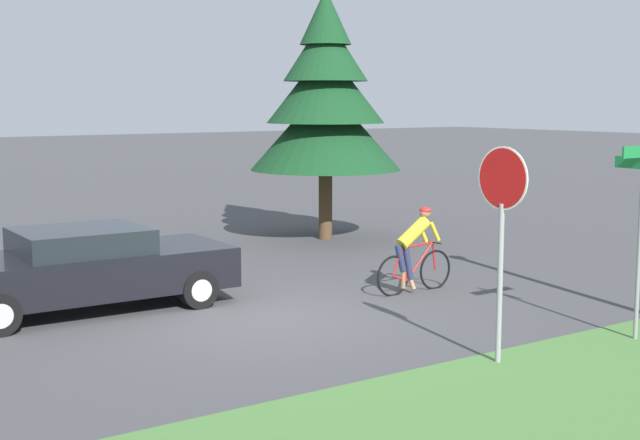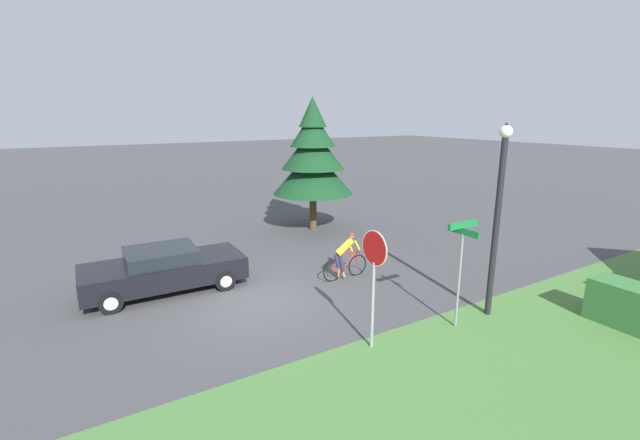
{
  "view_description": "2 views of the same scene",
  "coord_description": "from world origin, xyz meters",
  "px_view_note": "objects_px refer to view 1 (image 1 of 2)",
  "views": [
    {
      "loc": [
        11.35,
        -6.68,
        3.28
      ],
      "look_at": [
        -0.87,
        1.75,
        1.27
      ],
      "focal_mm": 50.0,
      "sensor_mm": 36.0,
      "label": 1
    },
    {
      "loc": [
        10.48,
        -4.1,
        5.08
      ],
      "look_at": [
        -1.6,
        3.15,
        1.58
      ],
      "focal_mm": 24.0,
      "sensor_mm": 36.0,
      "label": 2
    }
  ],
  "objects_px": {
    "stop_sign": "(502,209)",
    "conifer_tall_near": "(326,101)",
    "cyclist": "(414,251)",
    "sedan_left_lane": "(85,269)"
  },
  "relations": [
    {
      "from": "sedan_left_lane",
      "to": "conifer_tall_near",
      "type": "distance_m",
      "value": 8.58
    },
    {
      "from": "stop_sign",
      "to": "conifer_tall_near",
      "type": "relative_size",
      "value": 0.47
    },
    {
      "from": "cyclist",
      "to": "stop_sign",
      "type": "distance_m",
      "value": 4.37
    },
    {
      "from": "cyclist",
      "to": "conifer_tall_near",
      "type": "relative_size",
      "value": 0.29
    },
    {
      "from": "cyclist",
      "to": "conifer_tall_near",
      "type": "xyz_separation_m",
      "value": [
        -5.71,
        2.13,
        2.55
      ]
    },
    {
      "from": "stop_sign",
      "to": "conifer_tall_near",
      "type": "xyz_separation_m",
      "value": [
        -9.47,
        3.97,
        1.3
      ]
    },
    {
      "from": "cyclist",
      "to": "stop_sign",
      "type": "bearing_deg",
      "value": -117.04
    },
    {
      "from": "cyclist",
      "to": "stop_sign",
      "type": "relative_size",
      "value": 0.61
    },
    {
      "from": "sedan_left_lane",
      "to": "conifer_tall_near",
      "type": "height_order",
      "value": "conifer_tall_near"
    },
    {
      "from": "stop_sign",
      "to": "conifer_tall_near",
      "type": "bearing_deg",
      "value": -25.26
    }
  ]
}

